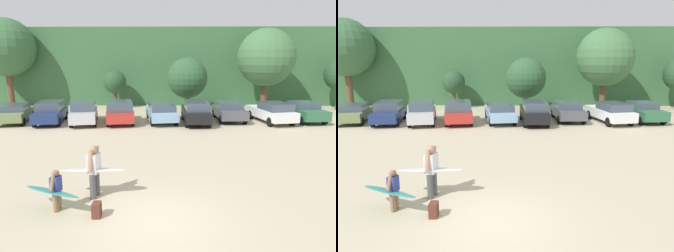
% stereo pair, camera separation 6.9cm
% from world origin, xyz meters
% --- Properties ---
extents(ground_plane, '(120.00, 120.00, 0.00)m').
position_xyz_m(ground_plane, '(0.00, 0.00, 0.00)').
color(ground_plane, '#C1B293').
extents(hillside_ridge, '(108.00, 12.00, 7.57)m').
position_xyz_m(hillside_ridge, '(0.00, 28.90, 3.79)').
color(hillside_ridge, '#38663D').
rests_on(hillside_ridge, ground_plane).
extents(tree_far_left, '(5.30, 5.30, 8.26)m').
position_xyz_m(tree_far_left, '(-14.93, 21.36, 5.58)').
color(tree_far_left, brown).
rests_on(tree_far_left, ground_plane).
extents(tree_left, '(2.14, 2.14, 3.50)m').
position_xyz_m(tree_left, '(-4.97, 21.34, 2.39)').
color(tree_left, brown).
rests_on(tree_left, ground_plane).
extents(tree_center_right, '(3.46, 3.46, 4.70)m').
position_xyz_m(tree_center_right, '(1.70, 18.91, 2.96)').
color(tree_center_right, brown).
rests_on(tree_center_right, ground_plane).
extents(tree_center, '(4.92, 4.92, 7.17)m').
position_xyz_m(tree_center, '(8.49, 19.50, 4.69)').
color(tree_center, brown).
rests_on(tree_center, ground_plane).
extents(parked_car_olive_green, '(2.66, 4.24, 1.34)m').
position_xyz_m(parked_car_olive_green, '(-11.10, 14.20, 0.72)').
color(parked_car_olive_green, '#6B7F4C').
rests_on(parked_car_olive_green, ground_plane).
extents(parked_car_navy, '(2.42, 4.54, 1.55)m').
position_xyz_m(parked_car_navy, '(-8.42, 14.18, 0.80)').
color(parked_car_navy, navy).
rests_on(parked_car_navy, ground_plane).
extents(parked_car_silver, '(2.58, 4.64, 1.64)m').
position_xyz_m(parked_car_silver, '(-5.94, 14.00, 0.86)').
color(parked_car_silver, silver).
rests_on(parked_car_silver, ground_plane).
extents(parked_car_red, '(2.61, 4.35, 1.68)m').
position_xyz_m(parked_car_red, '(-3.37, 14.03, 0.86)').
color(parked_car_red, '#B72D28').
rests_on(parked_car_red, ground_plane).
extents(parked_car_sky_blue, '(2.64, 5.02, 1.37)m').
position_xyz_m(parked_car_sky_blue, '(-0.38, 14.72, 0.76)').
color(parked_car_sky_blue, '#84ADD1').
rests_on(parked_car_sky_blue, ground_plane).
extents(parked_car_black, '(1.95, 4.57, 1.66)m').
position_xyz_m(parked_car_black, '(2.11, 14.08, 0.86)').
color(parked_car_black, black).
rests_on(parked_car_black, ground_plane).
extents(parked_car_dark_gray, '(2.17, 4.12, 1.41)m').
position_xyz_m(parked_car_dark_gray, '(4.72, 15.27, 0.76)').
color(parked_car_dark_gray, '#4C4F54').
rests_on(parked_car_dark_gray, ground_plane).
extents(parked_car_white, '(2.74, 4.75, 1.52)m').
position_xyz_m(parked_car_white, '(7.72, 14.52, 0.80)').
color(parked_car_white, white).
rests_on(parked_car_white, ground_plane).
extents(parked_car_forest_green, '(2.39, 4.21, 1.45)m').
position_xyz_m(parked_car_forest_green, '(10.28, 15.12, 0.75)').
color(parked_car_forest_green, '#2D6642').
rests_on(parked_car_forest_green, ground_plane).
extents(person_adult, '(0.41, 0.78, 1.80)m').
position_xyz_m(person_adult, '(-2.16, 1.66, 1.02)').
color(person_adult, '#4C4C51').
rests_on(person_adult, ground_plane).
extents(person_child, '(0.30, 0.63, 1.31)m').
position_xyz_m(person_child, '(-3.09, 0.67, 0.74)').
color(person_child, '#8C6B4C').
rests_on(person_child, ground_plane).
extents(surfboard_white, '(2.24, 0.72, 0.16)m').
position_xyz_m(surfboard_white, '(-2.21, 1.70, 0.95)').
color(surfboard_white, white).
extents(surfboard_teal, '(2.10, 1.39, 0.22)m').
position_xyz_m(surfboard_teal, '(-3.21, 0.63, 0.63)').
color(surfboard_teal, teal).
extents(backpack_dropped, '(0.24, 0.34, 0.45)m').
position_xyz_m(backpack_dropped, '(-1.77, 0.27, 0.22)').
color(backpack_dropped, '#592D23').
rests_on(backpack_dropped, ground_plane).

